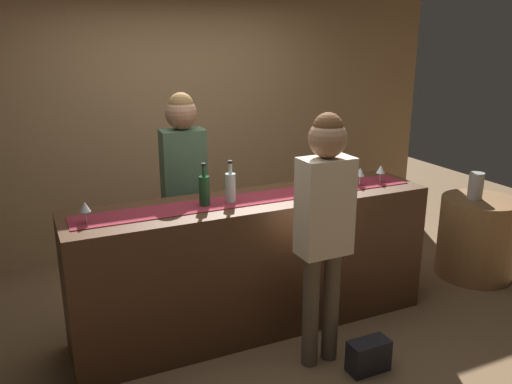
{
  "coord_description": "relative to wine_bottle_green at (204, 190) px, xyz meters",
  "views": [
    {
      "loc": [
        -1.5,
        -3.28,
        2.15
      ],
      "look_at": [
        0.01,
        0.0,
        1.07
      ],
      "focal_mm": 36.78,
      "sensor_mm": 36.0,
      "label": 1
    }
  ],
  "objects": [
    {
      "name": "round_side_table",
      "position": [
        2.6,
        -0.05,
        -0.76
      ],
      "size": [
        0.68,
        0.68,
        0.74
      ],
      "primitive_type": "cylinder",
      "color": "olive",
      "rests_on": "ground"
    },
    {
      "name": "ground_plane",
      "position": [
        0.38,
        -0.0,
        -1.13
      ],
      "size": [
        10.0,
        10.0,
        0.0
      ],
      "primitive_type": "plane",
      "color": "brown"
    },
    {
      "name": "bar_counter",
      "position": [
        0.38,
        -0.0,
        -0.62
      ],
      "size": [
        2.7,
        0.6,
        1.02
      ],
      "primitive_type": "cube",
      "color": "#472B19",
      "rests_on": "ground"
    },
    {
      "name": "wine_glass_far_end",
      "position": [
        -0.79,
        -0.03,
        -0.01
      ],
      "size": [
        0.07,
        0.07,
        0.14
      ],
      "color": "silver",
      "rests_on": "bar_counter"
    },
    {
      "name": "wine_bottle_clear",
      "position": [
        0.19,
        -0.01,
        0.0
      ],
      "size": [
        0.07,
        0.07,
        0.3
      ],
      "color": "#B2C6C1",
      "rests_on": "bar_counter"
    },
    {
      "name": "back_wall",
      "position": [
        0.38,
        1.9,
        0.32
      ],
      "size": [
        6.0,
        0.12,
        2.9
      ],
      "primitive_type": "cube",
      "color": "tan",
      "rests_on": "ground"
    },
    {
      "name": "vase_on_side_table",
      "position": [
        2.55,
        -0.02,
        -0.27
      ],
      "size": [
        0.13,
        0.13,
        0.24
      ],
      "primitive_type": "cylinder",
      "color": "#A8A399",
      "rests_on": "round_side_table"
    },
    {
      "name": "handbag",
      "position": [
        0.82,
        -0.85,
        -1.02
      ],
      "size": [
        0.28,
        0.14,
        0.22
      ],
      "primitive_type": "cube",
      "color": "black",
      "rests_on": "ground"
    },
    {
      "name": "counter_runner_cloth",
      "position": [
        0.38,
        -0.0,
        -0.11
      ],
      "size": [
        2.56,
        0.28,
        0.01
      ],
      "primitive_type": "cube",
      "color": "maroon",
      "rests_on": "bar_counter"
    },
    {
      "name": "wine_glass_near_customer",
      "position": [
        1.27,
        -0.03,
        -0.01
      ],
      "size": [
        0.07,
        0.07,
        0.14
      ],
      "color": "silver",
      "rests_on": "bar_counter"
    },
    {
      "name": "wine_bottle_green",
      "position": [
        0.0,
        0.0,
        0.0
      ],
      "size": [
        0.07,
        0.07,
        0.3
      ],
      "color": "#194723",
      "rests_on": "bar_counter"
    },
    {
      "name": "bartender",
      "position": [
        0.03,
        0.58,
        -0.05
      ],
      "size": [
        0.35,
        0.24,
        1.74
      ],
      "rotation": [
        0.0,
        0.0,
        3.08
      ],
      "color": "#26262B",
      "rests_on": "ground"
    },
    {
      "name": "wine_glass_mid_counter",
      "position": [
        1.47,
        -0.03,
        -0.01
      ],
      "size": [
        0.07,
        0.07,
        0.14
      ],
      "color": "silver",
      "rests_on": "bar_counter"
    },
    {
      "name": "wine_bottle_amber",
      "position": [
        1.01,
        0.08,
        0.0
      ],
      "size": [
        0.07,
        0.07,
        0.3
      ],
      "color": "brown",
      "rests_on": "bar_counter"
    },
    {
      "name": "customer_sipping",
      "position": [
        0.59,
        -0.62,
        -0.07
      ],
      "size": [
        0.34,
        0.24,
        1.71
      ],
      "rotation": [
        0.0,
        0.0,
        0.02
      ],
      "color": "brown",
      "rests_on": "ground"
    }
  ]
}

